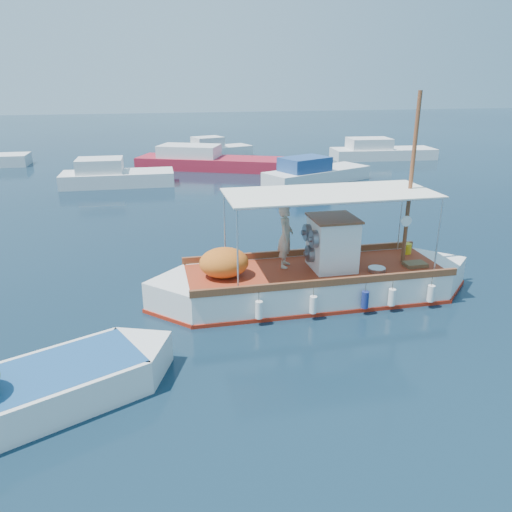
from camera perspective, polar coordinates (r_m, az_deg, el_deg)
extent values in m
plane|color=black|center=(14.61, 4.02, -4.67)|extent=(160.00, 160.00, 0.00)
cube|color=white|center=(14.52, 6.67, -3.47)|extent=(7.27, 2.45, 1.06)
cube|color=white|center=(13.85, -7.76, -4.71)|extent=(2.42, 2.42, 1.06)
cube|color=white|center=(16.01, 19.10, -2.22)|extent=(2.42, 2.42, 1.06)
cube|color=#A3210F|center=(14.65, 6.62, -4.61)|extent=(7.37, 2.53, 0.17)
cube|color=#973017|center=(14.33, 6.75, -1.58)|extent=(7.27, 2.26, 0.06)
cube|color=brown|center=(15.37, 5.33, 0.44)|extent=(7.36, 0.13, 0.19)
cube|color=brown|center=(13.22, 8.45, -2.99)|extent=(7.36, 0.13, 0.19)
cube|color=white|center=(14.23, 8.72, 1.37)|extent=(1.17, 1.26, 1.45)
cube|color=brown|center=(14.02, 8.88, 4.30)|extent=(1.26, 1.36, 0.06)
cylinder|color=slate|center=(13.66, 6.76, 1.96)|extent=(0.21, 0.48, 0.48)
cylinder|color=slate|center=(14.22, 5.97, 2.71)|extent=(0.21, 0.48, 0.48)
cylinder|color=slate|center=(14.11, 6.27, 0.28)|extent=(0.21, 0.48, 0.48)
cylinder|color=brown|center=(14.74, 17.28, 8.16)|extent=(0.12, 0.12, 4.84)
cylinder|color=brown|center=(14.46, 14.42, 6.65)|extent=(1.74, 0.08, 0.08)
cylinder|color=silver|center=(14.40, -3.61, 3.30)|extent=(0.04, 0.04, 2.18)
cylinder|color=silver|center=(12.40, -2.12, 0.57)|extent=(0.04, 0.04, 2.18)
cylinder|color=silver|center=(16.12, 16.21, 4.34)|extent=(0.04, 0.04, 2.18)
cylinder|color=silver|center=(14.36, 20.11, 2.06)|extent=(0.04, 0.04, 2.18)
cube|color=silver|center=(13.79, 8.47, 7.14)|extent=(5.72, 2.35, 0.04)
ellipsoid|color=#CA631D|center=(13.59, -3.68, -0.76)|extent=(1.36, 1.16, 0.81)
cube|color=gold|center=(15.15, 10.66, 0.27)|extent=(0.24, 0.18, 0.39)
cylinder|color=gold|center=(16.11, 16.84, 0.82)|extent=(0.29, 0.29, 0.33)
cube|color=brown|center=(15.13, 17.71, -0.92)|extent=(0.63, 0.44, 0.12)
cylinder|color=#B2B2B2|center=(14.44, 13.64, -1.51)|extent=(0.49, 0.49, 0.12)
cylinder|color=white|center=(13.79, 16.82, 3.84)|extent=(0.29, 0.03, 0.29)
cylinder|color=white|center=(12.81, 0.34, -6.16)|extent=(0.19, 0.19, 0.46)
cylinder|color=navy|center=(13.67, 12.35, -4.90)|extent=(0.19, 0.19, 0.46)
cylinder|color=white|center=(14.55, 19.35, -4.06)|extent=(0.19, 0.19, 0.46)
imported|color=#B4AD95|center=(14.15, 3.40, 2.24)|extent=(0.65, 0.77, 1.80)
cube|color=white|center=(10.76, -25.73, -14.95)|extent=(5.08, 3.65, 0.93)
cube|color=white|center=(11.26, -13.75, -11.76)|extent=(1.68, 1.68, 0.93)
cube|color=navy|center=(10.53, -26.10, -12.94)|extent=(5.00, 3.46, 0.05)
cube|color=silver|center=(30.78, -15.46, 8.35)|extent=(6.46, 2.54, 1.00)
cube|color=silver|center=(30.72, -17.42, 9.85)|extent=(2.61, 2.10, 0.80)
cube|color=#A51B2E|center=(35.27, -5.18, 10.36)|extent=(10.38, 6.55, 1.00)
cube|color=silver|center=(35.58, -7.62, 11.82)|extent=(4.65, 3.78, 0.80)
cube|color=silver|center=(30.79, 7.00, 8.92)|extent=(7.18, 4.76, 1.00)
cube|color=navy|center=(29.95, 5.59, 10.42)|extent=(3.27, 2.81, 0.80)
cube|color=silver|center=(40.87, 14.29, 11.14)|extent=(8.06, 3.21, 1.00)
cube|color=silver|center=(40.33, 12.80, 12.44)|extent=(3.32, 2.45, 0.80)
cube|color=silver|center=(40.86, -4.44, 11.68)|extent=(5.84, 3.65, 1.00)
cube|color=silver|center=(40.39, -5.54, 12.84)|extent=(2.62, 2.31, 0.80)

